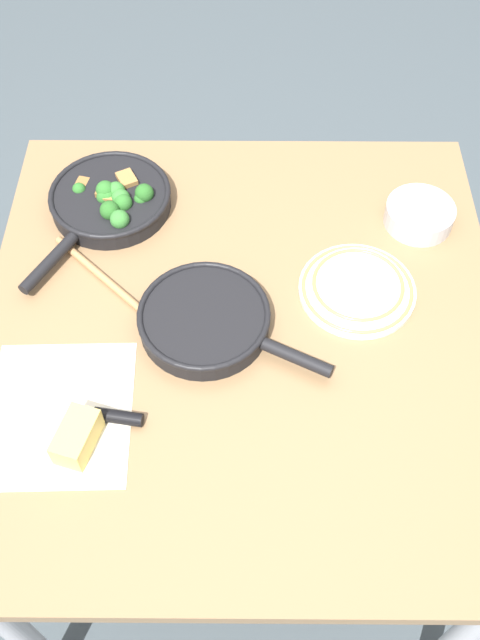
{
  "coord_description": "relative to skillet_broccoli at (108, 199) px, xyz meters",
  "views": [
    {
      "loc": [
        0.77,
        0.0,
        1.86
      ],
      "look_at": [
        0.0,
        0.0,
        0.78
      ],
      "focal_mm": 40.0,
      "sensor_mm": 36.0,
      "label": 1
    }
  ],
  "objects": [
    {
      "name": "ground_plane",
      "position": [
        0.3,
        0.28,
        -0.79
      ],
      "size": [
        14.0,
        14.0,
        0.0
      ],
      "primitive_type": "plane",
      "color": "#424C51"
    },
    {
      "name": "dining_table_red",
      "position": [
        0.3,
        0.28,
        -0.11
      ],
      "size": [
        1.04,
        0.99,
        0.76
      ],
      "color": "olive",
      "rests_on": "ground_plane"
    },
    {
      "name": "skillet_broccoli",
      "position": [
        0.0,
        0.0,
        0.0
      ],
      "size": [
        0.38,
        0.28,
        0.07
      ],
      "rotation": [
        0.0,
        0.0,
        5.77
      ],
      "color": "black",
      "rests_on": "dining_table_red"
    },
    {
      "name": "skillet_eggs",
      "position": [
        0.31,
        0.21,
        -0.0
      ],
      "size": [
        0.25,
        0.36,
        0.04
      ],
      "rotation": [
        0.0,
        0.0,
        1.1
      ],
      "color": "black",
      "rests_on": "dining_table_red"
    },
    {
      "name": "wooden_spoon",
      "position": [
        0.26,
        0.08,
        -0.02
      ],
      "size": [
        0.29,
        0.3,
        0.02
      ],
      "rotation": [
        0.0,
        0.0,
        0.81
      ],
      "color": "#A87A4C",
      "rests_on": "dining_table_red"
    },
    {
      "name": "parchment_sheet",
      "position": [
        0.49,
        -0.04,
        -0.03
      ],
      "size": [
        0.29,
        0.26,
        0.0
      ],
      "color": "silver",
      "rests_on": "dining_table_red"
    },
    {
      "name": "grater_knife",
      "position": [
        0.5,
        0.03,
        -0.02
      ],
      "size": [
        0.06,
        0.23,
        0.02
      ],
      "rotation": [
        0.0,
        0.0,
        4.56
      ],
      "color": "silver",
      "rests_on": "dining_table_red"
    },
    {
      "name": "cheese_block",
      "position": [
        0.55,
        0.01,
        0.0
      ],
      "size": [
        0.11,
        0.08,
        0.05
      ],
      "color": "#E0C15B",
      "rests_on": "dining_table_red"
    },
    {
      "name": "dinner_plate_stack",
      "position": [
        0.22,
        0.5,
        -0.01
      ],
      "size": [
        0.23,
        0.23,
        0.03
      ],
      "color": "white",
      "rests_on": "dining_table_red"
    },
    {
      "name": "prep_bowl_steel",
      "position": [
        0.04,
        0.65,
        -0.0
      ],
      "size": [
        0.14,
        0.14,
        0.04
      ],
      "color": "#B7B7BC",
      "rests_on": "dining_table_red"
    }
  ]
}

